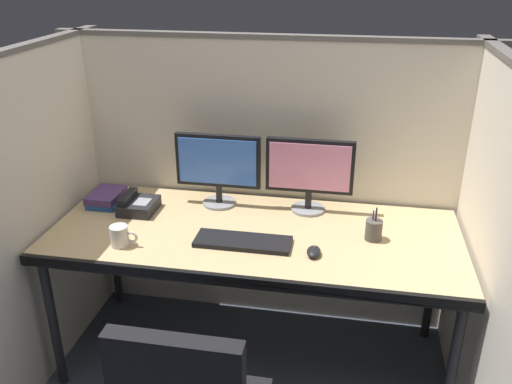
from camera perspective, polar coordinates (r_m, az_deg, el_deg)
cubicle_partition_rear at (r=2.89m, az=1.41°, el=0.77°), size 2.21×0.06×1.57m
cubicle_partition_left at (r=2.76m, az=-21.41°, el=-2.21°), size 0.06×1.41×1.57m
cubicle_partition_right at (r=2.45m, az=23.04°, el=-5.92°), size 0.06×1.41×1.57m
desk at (r=2.53m, az=-0.26°, el=-5.32°), size 1.90×0.80×0.74m
monitor_left at (r=2.71m, az=-4.03°, el=2.85°), size 0.43×0.17×0.37m
monitor_right at (r=2.65m, az=5.68°, el=2.27°), size 0.43×0.17×0.37m
keyboard_main at (r=2.41m, az=-1.39°, el=-5.27°), size 0.43×0.15×0.02m
computer_mouse at (r=2.34m, az=6.12°, el=-6.29°), size 0.06×0.10×0.04m
coffee_mug at (r=2.45m, az=-14.17°, el=-4.54°), size 0.13×0.08×0.09m
pen_cup at (r=2.49m, az=12.33°, el=-3.92°), size 0.08×0.08×0.16m
desk_phone at (r=2.76m, az=-12.40°, el=-1.35°), size 0.17×0.19×0.09m
book_stack at (r=2.89m, az=-15.50°, el=-0.57°), size 0.16×0.21×0.06m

